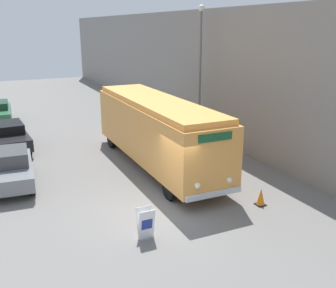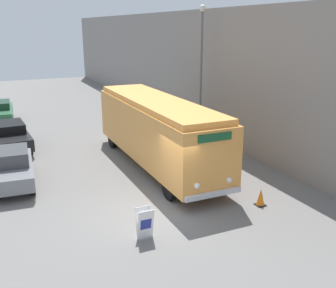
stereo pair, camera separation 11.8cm
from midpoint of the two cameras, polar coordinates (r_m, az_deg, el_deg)
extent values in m
plane|color=slate|center=(14.41, -1.16, -9.66)|extent=(80.00, 80.00, 0.00)
cube|color=gray|center=(25.05, 4.08, 10.45)|extent=(0.30, 60.00, 7.36)
cylinder|color=black|center=(15.11, 0.50, -6.34)|extent=(0.28, 0.96, 0.96)
cylinder|color=black|center=(16.05, 7.35, -5.06)|extent=(0.28, 0.96, 0.96)
cylinder|color=black|center=(21.71, -7.87, 0.74)|extent=(0.28, 0.96, 0.96)
cylinder|color=black|center=(22.38, -2.72, 1.37)|extent=(0.28, 0.96, 0.96)
cube|color=#EF9E47|center=(18.34, -1.45, 1.95)|extent=(2.42, 10.25, 2.49)
cube|color=#FEA74B|center=(18.04, -1.48, 6.14)|extent=(2.23, 9.84, 0.24)
cube|color=silver|center=(14.35, 6.85, -7.24)|extent=(2.30, 0.12, 0.20)
sphere|color=white|center=(13.89, 4.48, -6.07)|extent=(0.22, 0.22, 0.22)
sphere|color=white|center=(14.54, 9.10, -5.17)|extent=(0.22, 0.22, 0.22)
cube|color=#19512D|center=(13.67, 7.07, 0.96)|extent=(1.33, 0.06, 0.28)
cube|color=gray|center=(12.74, -3.09, -13.45)|extent=(0.46, 0.22, 0.01)
cube|color=white|center=(12.42, -2.97, -11.63)|extent=(0.51, 0.20, 1.02)
cube|color=white|center=(12.57, -3.28, -11.27)|extent=(0.51, 0.20, 1.02)
cube|color=navy|center=(12.39, -2.94, -11.56)|extent=(0.36, 0.07, 0.36)
cylinder|color=#595E60|center=(22.46, 4.94, 9.54)|extent=(0.12, 0.12, 7.23)
sphere|color=silver|center=(22.30, 5.20, 19.07)|extent=(0.36, 0.36, 0.36)
cylinder|color=black|center=(16.44, -18.98, -5.87)|extent=(0.22, 0.68, 0.68)
cylinder|color=black|center=(18.94, -19.31, -2.91)|extent=(0.22, 0.68, 0.68)
cube|color=slate|center=(17.60, -21.68, -3.62)|extent=(2.04, 4.18, 0.60)
cube|color=#3F4043|center=(17.51, -21.88, -1.70)|extent=(1.62, 1.93, 0.58)
cylinder|color=black|center=(21.53, -19.23, -0.61)|extent=(0.22, 0.66, 0.66)
cylinder|color=black|center=(24.49, -20.44, 1.30)|extent=(0.22, 0.66, 0.66)
cube|color=black|center=(22.84, -21.78, 0.90)|extent=(2.02, 4.59, 0.62)
cube|color=black|center=(22.82, -21.96, 2.31)|extent=(1.61, 2.11, 0.49)
cylinder|color=black|center=(27.79, -21.69, 2.97)|extent=(0.22, 0.71, 0.71)
cylinder|color=black|center=(30.84, -21.69, 4.24)|extent=(0.22, 0.71, 0.71)
cube|color=black|center=(15.22, 13.44, -8.58)|extent=(0.36, 0.36, 0.03)
cone|color=orange|center=(15.08, 13.52, -7.46)|extent=(0.30, 0.30, 0.62)
camera|label=1|loc=(0.06, -89.79, 0.06)|focal=42.00mm
camera|label=2|loc=(0.06, 90.21, -0.06)|focal=42.00mm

